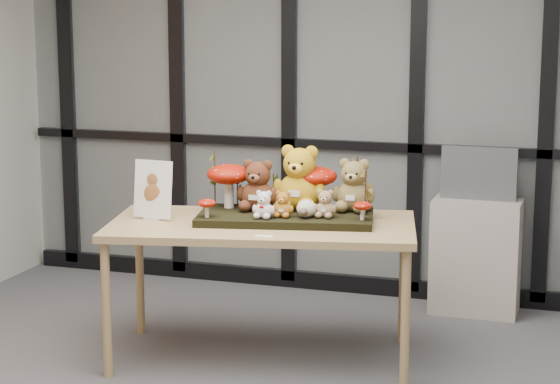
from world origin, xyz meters
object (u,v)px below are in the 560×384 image
(plush_cream_hedgehog, at_px, (306,208))
(mushroom_front_right, at_px, (362,210))
(diorama_tray, at_px, (286,217))
(bear_brown_medium, at_px, (258,182))
(monitor, at_px, (479,173))
(mushroom_back_left, at_px, (229,184))
(bear_white_bow, at_px, (264,203))
(mushroom_front_left, at_px, (207,207))
(display_table, at_px, (262,234))
(bear_tan_back, at_px, (354,182))
(mushroom_back_right, at_px, (316,186))
(bear_pooh_yellow, at_px, (300,174))
(bear_beige_small, at_px, (325,202))
(sign_holder, at_px, (153,192))
(cabinet, at_px, (476,256))
(bear_small_yellow, at_px, (283,203))

(plush_cream_hedgehog, xyz_separation_m, mushroom_front_right, (0.31, 0.03, 0.00))
(diorama_tray, height_order, bear_brown_medium, bear_brown_medium)
(mushroom_front_right, height_order, monitor, monitor)
(mushroom_back_left, height_order, mushroom_front_right, mushroom_back_left)
(bear_brown_medium, height_order, bear_white_bow, bear_brown_medium)
(mushroom_front_left, distance_m, monitor, 1.96)
(display_table, height_order, mushroom_front_left, mushroom_front_left)
(bear_tan_back, bearing_deg, mushroom_back_right, 169.34)
(bear_white_bow, height_order, plush_cream_hedgehog, bear_white_bow)
(bear_pooh_yellow, bearing_deg, mushroom_back_right, 22.05)
(diorama_tray, bearing_deg, bear_tan_back, 16.57)
(bear_brown_medium, distance_m, bear_beige_small, 0.43)
(plush_cream_hedgehog, xyz_separation_m, mushroom_back_right, (-0.02, 0.26, 0.08))
(diorama_tray, bearing_deg, mushroom_front_left, -160.29)
(bear_pooh_yellow, xyz_separation_m, sign_holder, (-0.77, -0.33, -0.09))
(display_table, relative_size, monitor, 3.80)
(display_table, xyz_separation_m, diorama_tray, (0.11, 0.09, 0.09))
(plush_cream_hedgehog, distance_m, mushroom_front_right, 0.31)
(bear_tan_back, bearing_deg, sign_holder, -172.09)
(mushroom_back_left, height_order, cabinet, mushroom_back_left)
(display_table, xyz_separation_m, bear_beige_small, (0.35, 0.06, 0.19))
(cabinet, bearing_deg, plush_cream_hedgehog, -122.15)
(bear_tan_back, bearing_deg, bear_beige_small, -127.59)
(bear_white_bow, height_order, mushroom_back_right, mushroom_back_right)
(bear_tan_back, height_order, bear_small_yellow, bear_tan_back)
(bear_white_bow, xyz_separation_m, plush_cream_hedgehog, (0.22, 0.09, -0.03))
(bear_brown_medium, xyz_separation_m, plush_cream_hedgehog, (0.32, -0.11, -0.11))
(bear_beige_small, relative_size, mushroom_back_left, 0.62)
(bear_pooh_yellow, bearing_deg, monitor, 38.46)
(mushroom_back_left, xyz_separation_m, mushroom_front_right, (0.82, -0.10, -0.08))
(bear_brown_medium, distance_m, bear_tan_back, 0.55)
(bear_pooh_yellow, bearing_deg, bear_beige_small, -51.19)
(sign_holder, bearing_deg, bear_small_yellow, 12.90)
(bear_tan_back, height_order, mushroom_front_left, bear_tan_back)
(mushroom_front_right, xyz_separation_m, cabinet, (0.48, 1.23, -0.52))
(monitor, bearing_deg, display_table, -128.91)
(bear_small_yellow, distance_m, monitor, 1.59)
(bear_pooh_yellow, distance_m, mushroom_front_left, 0.58)
(diorama_tray, height_order, bear_beige_small, bear_beige_small)
(plush_cream_hedgehog, bearing_deg, bear_tan_back, 39.58)
(bear_beige_small, bearing_deg, bear_brown_medium, 158.40)
(diorama_tray, bearing_deg, bear_small_yellow, -92.53)
(bear_beige_small, bearing_deg, bear_pooh_yellow, 128.81)
(bear_pooh_yellow, bearing_deg, diorama_tray, -120.20)
(mushroom_back_right, xyz_separation_m, mushroom_front_left, (-0.51, -0.42, -0.08))
(bear_pooh_yellow, bearing_deg, bear_tan_back, -0.75)
(bear_white_bow, bearing_deg, monitor, 41.55)
(bear_tan_back, xyz_separation_m, mushroom_front_right, (0.11, -0.23, -0.11))
(bear_beige_small, distance_m, mushroom_front_left, 0.66)
(mushroom_back_right, distance_m, mushroom_front_right, 0.41)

